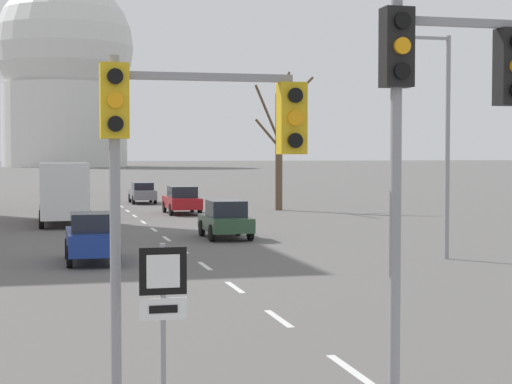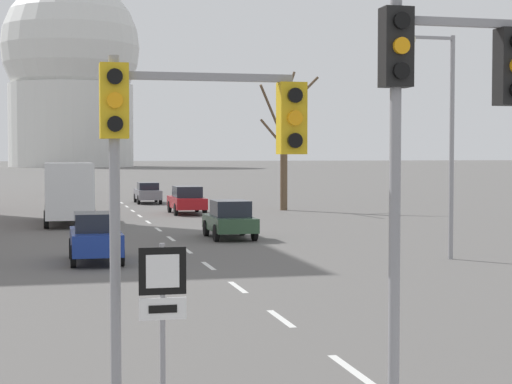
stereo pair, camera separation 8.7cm
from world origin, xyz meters
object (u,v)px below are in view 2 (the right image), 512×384
Objects in this scene: sedan_near_left at (187,200)px; sedan_far_right at (96,237)px; route_sign_post at (163,306)px; traffic_signal_centre_tall at (435,110)px; sedan_mid_centre at (148,193)px; sedan_far_left at (230,219)px; traffic_signal_near_left at (179,147)px; delivery_truck at (69,191)px; street_lamp_right at (443,122)px; sedan_near_right at (70,184)px.

sedan_near_left is 1.18× the size of sedan_far_right.
sedan_far_right is at bearing 89.99° from route_sign_post.
traffic_signal_centre_tall is 52.32m from sedan_mid_centre.
sedan_far_right is (-5.27, -33.27, 0.07)m from sedan_mid_centre.
sedan_near_left is at bearing 88.23° from sedan_far_left.
traffic_signal_near_left is at bearing -95.63° from sedan_mid_centre.
route_sign_post is 0.34× the size of delivery_truck.
traffic_signal_near_left is 1.28× the size of sedan_far_right.
sedan_far_left is at bearing 76.92° from traffic_signal_near_left.
street_lamp_right is 35.91m from sedan_mid_centre.
sedan_near_left is 15.09m from sedan_far_left.
sedan_near_left is 1.00× the size of sedan_near_right.
sedan_near_right is (0.10, 66.98, -0.84)m from route_sign_post.
sedan_mid_centre is 33.69m from sedan_far_right.
sedan_far_right is at bearing -131.10° from sedan_far_left.
street_lamp_right is at bearing -55.49° from delivery_truck.
route_sign_post is 66.98m from sedan_near_right.
sedan_far_right is at bearing -90.12° from sedan_near_right.
sedan_near_right is at bearing 88.80° from delivery_truck.
route_sign_post is (-3.24, 0.98, -2.45)m from traffic_signal_centre_tall.
sedan_mid_centre is (5.01, 50.82, -2.92)m from traffic_signal_near_left.
traffic_signal_near_left is 66.67m from sedan_near_right.
route_sign_post is 19.98m from street_lamp_right.
street_lamp_right is at bearing 64.05° from traffic_signal_centre_tall.
route_sign_post is (-0.27, -0.37, -2.01)m from traffic_signal_near_left.
sedan_near_right is at bearing 108.15° from sedan_mid_centre.
street_lamp_right is 24.60m from sedan_near_left.
sedan_mid_centre is at bearing -71.85° from sedan_near_right.
sedan_far_left is at bearing 76.51° from route_sign_post.
sedan_mid_centre is at bearing 71.47° from delivery_truck.
route_sign_post is 0.55× the size of sedan_near_right.
sedan_far_left is (0.65, -26.48, 0.04)m from sedan_mid_centre.
sedan_near_left is 0.62× the size of delivery_truck.
traffic_signal_near_left is at bearing -103.08° from sedan_far_left.
traffic_signal_centre_tall is 34.95m from delivery_truck.
delivery_truck is (-6.99, -6.12, 0.86)m from sedan_near_left.
sedan_near_right is 1.05× the size of sedan_mid_centre.
sedan_near_left is at bearing 73.71° from sedan_far_right.
traffic_signal_near_left reaches higher than delivery_truck.
route_sign_post is 0.55× the size of sedan_near_left.
delivery_truck is (-0.59, 33.68, 0.01)m from route_sign_post.
sedan_mid_centre is 18.50m from delivery_truck.
street_lamp_right is at bearing -77.81° from sedan_near_left.
sedan_near_right reaches higher than sedan_mid_centre.
sedan_near_left is (3.15, 40.78, -3.30)m from traffic_signal_centre_tall.
street_lamp_right reaches higher than sedan_far_right.
street_lamp_right is 1.78× the size of sedan_mid_centre.
sedan_mid_centre is 1.11× the size of sedan_far_left.
sedan_mid_centre is at bearing 87.76° from traffic_signal_centre_tall.
sedan_far_left is at bearing 84.03° from traffic_signal_centre_tall.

